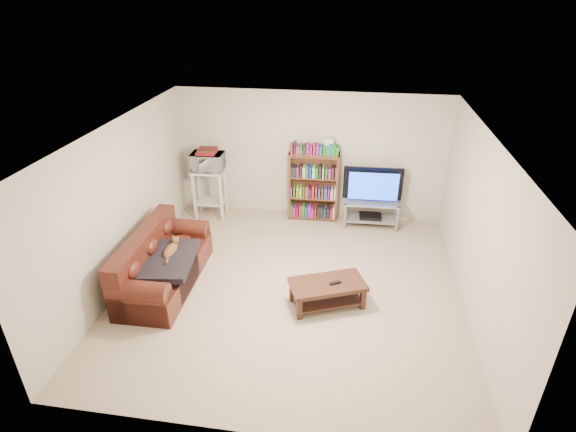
% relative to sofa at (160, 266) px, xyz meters
% --- Properties ---
extents(floor, '(5.00, 5.00, 0.00)m').
position_rel_sofa_xyz_m(floor, '(1.95, 0.17, -0.30)').
color(floor, '#C4AD92').
rests_on(floor, ground).
extents(ceiling, '(5.00, 5.00, 0.00)m').
position_rel_sofa_xyz_m(ceiling, '(1.95, 0.17, 2.10)').
color(ceiling, white).
rests_on(ceiling, ground).
extents(wall_back, '(5.00, 0.00, 5.00)m').
position_rel_sofa_xyz_m(wall_back, '(1.95, 2.67, 0.90)').
color(wall_back, beige).
rests_on(wall_back, ground).
extents(wall_front, '(5.00, 0.00, 5.00)m').
position_rel_sofa_xyz_m(wall_front, '(1.95, -2.33, 0.90)').
color(wall_front, beige).
rests_on(wall_front, ground).
extents(wall_left, '(0.00, 5.00, 5.00)m').
position_rel_sofa_xyz_m(wall_left, '(-0.55, 0.17, 0.90)').
color(wall_left, beige).
rests_on(wall_left, ground).
extents(wall_right, '(0.00, 5.00, 5.00)m').
position_rel_sofa_xyz_m(wall_right, '(4.45, 0.17, 0.90)').
color(wall_right, beige).
rests_on(wall_right, ground).
extents(sofa, '(0.88, 1.98, 0.84)m').
position_rel_sofa_xyz_m(sofa, '(0.00, 0.00, 0.00)').
color(sofa, '#461A12').
rests_on(sofa, floor).
extents(blanket, '(0.85, 1.06, 0.18)m').
position_rel_sofa_xyz_m(blanket, '(0.18, -0.13, 0.20)').
color(blanket, black).
rests_on(blanket, sofa).
extents(cat, '(0.22, 0.54, 0.16)m').
position_rel_sofa_xyz_m(cat, '(0.18, 0.05, 0.26)').
color(cat, brown).
rests_on(cat, sofa).
extents(coffee_table, '(1.16, 0.87, 0.38)m').
position_rel_sofa_xyz_m(coffee_table, '(2.52, -0.14, -0.04)').
color(coffee_table, '#391E14').
rests_on(coffee_table, floor).
extents(remote, '(0.17, 0.13, 0.02)m').
position_rel_sofa_xyz_m(remote, '(2.62, -0.15, 0.09)').
color(remote, black).
rests_on(remote, coffee_table).
extents(tv_stand, '(1.02, 0.48, 0.50)m').
position_rel_sofa_xyz_m(tv_stand, '(3.14, 2.34, 0.04)').
color(tv_stand, '#999EA3').
rests_on(tv_stand, floor).
extents(television, '(1.08, 0.17, 0.62)m').
position_rel_sofa_xyz_m(television, '(3.14, 2.34, 0.51)').
color(television, black).
rests_on(television, tv_stand).
extents(dvd_player, '(0.41, 0.29, 0.06)m').
position_rel_sofa_xyz_m(dvd_player, '(3.14, 2.34, -0.11)').
color(dvd_player, black).
rests_on(dvd_player, tv_stand).
extents(bookshelf, '(0.93, 0.30, 1.33)m').
position_rel_sofa_xyz_m(bookshelf, '(2.05, 2.47, 0.38)').
color(bookshelf, brown).
rests_on(bookshelf, floor).
extents(shelf_clutter, '(0.68, 0.22, 0.28)m').
position_rel_sofa_xyz_m(shelf_clutter, '(2.15, 2.49, 1.13)').
color(shelf_clutter, silver).
rests_on(shelf_clutter, bookshelf).
extents(microwave_stand, '(0.62, 0.46, 0.96)m').
position_rel_sofa_xyz_m(microwave_stand, '(0.08, 2.28, 0.31)').
color(microwave_stand, silver).
rests_on(microwave_stand, floor).
extents(microwave, '(0.61, 0.42, 0.33)m').
position_rel_sofa_xyz_m(microwave, '(0.08, 2.28, 0.82)').
color(microwave, silver).
rests_on(microwave, microwave_stand).
extents(game_boxes, '(0.36, 0.32, 0.05)m').
position_rel_sofa_xyz_m(game_boxes, '(0.08, 2.28, 1.01)').
color(game_boxes, maroon).
rests_on(game_boxes, microwave).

